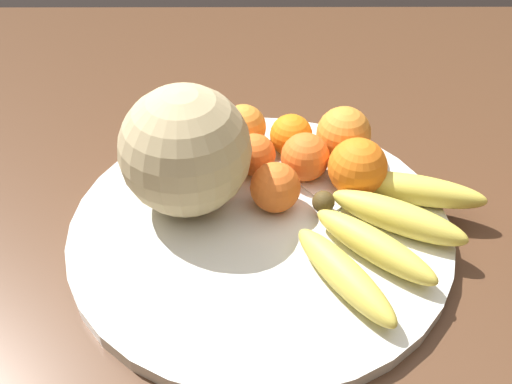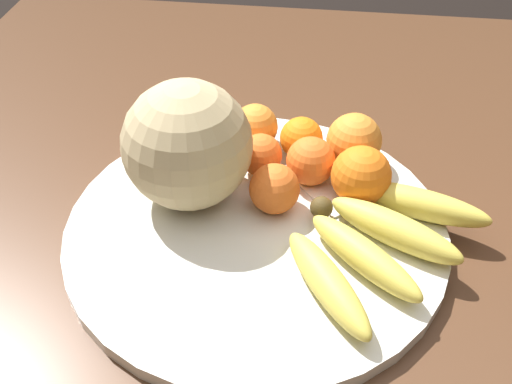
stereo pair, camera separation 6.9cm
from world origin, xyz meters
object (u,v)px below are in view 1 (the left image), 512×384
(melon, at_px, (181,151))
(kitchen_table, at_px, (251,309))
(fruit_bowl, at_px, (256,228))
(orange_top_small, at_px, (250,155))
(orange_front_left, at_px, (340,134))
(orange_side_extra, at_px, (288,135))
(orange_mid_center, at_px, (240,127))
(produce_tag, at_px, (316,188))
(banana_bunch, at_px, (380,227))
(orange_back_right, at_px, (354,167))
(orange_front_right, at_px, (301,157))
(orange_back_left, at_px, (271,187))

(melon, bearing_deg, kitchen_table, -136.55)
(fruit_bowl, bearing_deg, orange_top_small, 4.65)
(orange_front_left, height_order, orange_side_extra, orange_front_left)
(orange_side_extra, bearing_deg, orange_front_left, -95.68)
(orange_front_left, distance_m, orange_mid_center, 0.14)
(fruit_bowl, xyz_separation_m, produce_tag, (0.06, -0.08, 0.01))
(fruit_bowl, relative_size, orange_front_left, 6.26)
(kitchen_table, bearing_deg, orange_side_extra, -14.99)
(orange_top_small, height_order, produce_tag, orange_top_small)
(orange_mid_center, bearing_deg, orange_top_small, -167.09)
(orange_top_small, bearing_deg, orange_mid_center, 12.91)
(banana_bunch, bearing_deg, orange_top_small, 176.41)
(orange_back_right, bearing_deg, banana_bunch, -166.56)
(kitchen_table, bearing_deg, orange_mid_center, 4.22)
(orange_front_right, height_order, orange_top_small, orange_front_right)
(banana_bunch, relative_size, orange_front_right, 4.07)
(melon, xyz_separation_m, orange_mid_center, (0.12, -0.07, -0.05))
(orange_side_extra, distance_m, produce_tag, 0.09)
(orange_top_small, relative_size, produce_tag, 0.62)
(orange_front_left, height_order, produce_tag, orange_front_left)
(melon, relative_size, orange_side_extra, 2.71)
(fruit_bowl, distance_m, orange_back_right, 0.14)
(melon, distance_m, orange_mid_center, 0.14)
(orange_front_right, height_order, orange_back_right, orange_back_right)
(orange_back_right, bearing_deg, orange_side_extra, 44.33)
(orange_mid_center, relative_size, orange_back_left, 1.01)
(fruit_bowl, bearing_deg, orange_side_extra, -16.94)
(orange_side_extra, bearing_deg, produce_tag, -156.19)
(melon, bearing_deg, banana_bunch, -106.75)
(orange_front_right, bearing_deg, orange_mid_center, 49.62)
(kitchen_table, xyz_separation_m, fruit_bowl, (0.04, -0.01, 0.10))
(orange_mid_center, bearing_deg, orange_back_left, -162.55)
(orange_back_right, height_order, orange_side_extra, orange_back_right)
(fruit_bowl, height_order, produce_tag, produce_tag)
(kitchen_table, height_order, orange_mid_center, orange_mid_center)
(orange_top_small, height_order, orange_side_extra, orange_side_extra)
(banana_bunch, height_order, orange_front_right, orange_front_right)
(orange_back_left, bearing_deg, orange_mid_center, 17.45)
(melon, relative_size, produce_tag, 1.73)
(orange_front_left, relative_size, orange_back_right, 0.98)
(kitchen_table, distance_m, orange_back_left, 0.16)
(orange_side_extra, bearing_deg, fruit_bowl, 163.06)
(fruit_bowl, height_order, melon, melon)
(orange_back_right, bearing_deg, fruit_bowl, 116.84)
(produce_tag, bearing_deg, orange_back_right, -129.94)
(kitchen_table, xyz_separation_m, orange_front_right, (0.13, -0.07, 0.14))
(fruit_bowl, height_order, orange_side_extra, orange_side_extra)
(orange_front_right, xyz_separation_m, orange_mid_center, (0.07, 0.08, -0.00))
(kitchen_table, xyz_separation_m, orange_top_small, (0.14, 0.00, 0.14))
(orange_front_left, relative_size, orange_top_small, 1.31)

